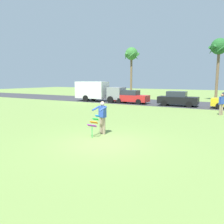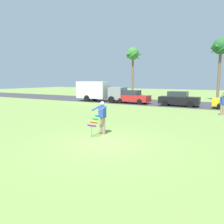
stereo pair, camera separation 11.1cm
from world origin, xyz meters
name	(u,v)px [view 1 (the left image)]	position (x,y,z in m)	size (l,w,h in m)	color
ground_plane	(105,143)	(0.00, 0.00, 0.00)	(120.00, 120.00, 0.00)	olive
road_strip	(187,104)	(0.00, 18.57, 0.01)	(120.00, 8.00, 0.01)	#38383D
person_kite_flyer	(102,116)	(-0.98, 1.35, 0.95)	(0.59, 0.70, 1.73)	gray
kite_held	(94,123)	(-1.05, 0.68, 0.71)	(0.51, 0.63, 1.07)	blue
parked_truck_grey_van	(97,91)	(-11.10, 16.17, 1.41)	(6.73, 2.19, 2.62)	gray
parked_car_red	(131,97)	(-6.17, 16.17, 0.77)	(4.23, 1.89, 1.60)	red
parked_car_black	(178,99)	(-0.60, 16.17, 0.77)	(4.25, 1.93, 1.60)	black
palm_tree_left_near	(131,56)	(-11.02, 26.63, 6.87)	(2.58, 2.71, 8.27)	brown
palm_tree_right_near	(219,49)	(2.49, 24.76, 6.86)	(2.58, 2.71, 8.25)	brown
person_walker_near	(221,104)	(3.98, 11.49, 0.93)	(0.42, 0.44, 1.73)	gray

